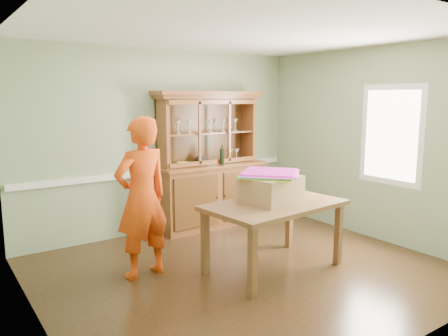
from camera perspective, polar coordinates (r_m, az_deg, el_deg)
floor at (r=5.26m, az=2.79°, el=-13.18°), size 4.50×4.50×0.00m
ceiling at (r=4.91m, az=3.05°, el=17.37°), size 4.50×4.50×0.00m
wall_back at (r=6.59m, az=-7.77°, el=3.46°), size 4.50×0.00×4.50m
wall_left at (r=3.97m, az=-23.76°, el=-1.05°), size 0.00×4.00×4.00m
wall_right at (r=6.52m, az=18.81°, el=2.99°), size 0.00×4.00×4.00m
wall_front at (r=3.56m, az=22.97°, el=-2.11°), size 4.50×0.00×4.50m
chair_rail at (r=6.63m, az=-7.58°, el=-0.43°), size 4.41×0.05×0.08m
framed_map at (r=4.24m, az=-24.45°, el=2.24°), size 0.03×0.60×0.46m
window_panel at (r=6.32m, az=20.95°, el=4.05°), size 0.03×0.96×1.36m
china_hutch at (r=6.80m, az=-1.82°, el=-1.50°), size 1.78×0.59×2.09m
dining_table at (r=5.11m, az=6.57°, el=-5.58°), size 1.67×1.09×0.80m
cardboard_box at (r=5.11m, az=6.16°, el=-2.76°), size 0.73×0.63×0.30m
kite_stack at (r=5.10m, az=5.96°, el=-0.77°), size 0.84×0.84×0.05m
person at (r=4.92m, az=-10.68°, el=-3.87°), size 0.71×0.52×1.80m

